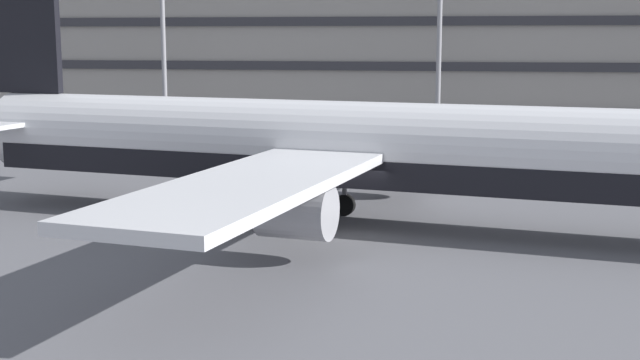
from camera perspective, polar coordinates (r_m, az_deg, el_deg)
The scene contains 3 objects.
ground_plane at distance 32.62m, azimuth 2.20°, elevation -3.68°, with size 600.00×600.00×0.00m, color #5B5B60.
terminal_structure at distance 76.66m, azimuth 6.90°, elevation 10.38°, with size 122.64×18.28×17.43m.
airliner at distance 33.94m, azimuth 2.40°, elevation 2.11°, with size 39.45×32.24×10.09m.
Camera 1 is at (4.27, -31.47, 7.42)m, focal length 47.83 mm.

